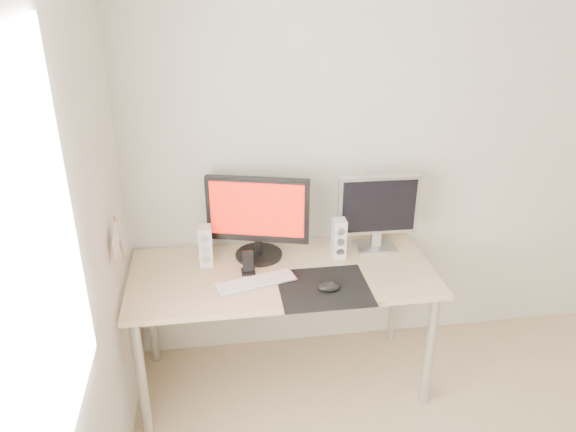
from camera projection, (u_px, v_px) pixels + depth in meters
wall_back at (435, 147)px, 3.18m from camera, size 3.50×0.00×3.50m
wall_left at (28, 397)px, 1.39m from camera, size 0.00×3.50×3.50m
window_pane at (12, 313)px, 1.29m from camera, size 0.00×1.30×1.30m
mousepad at (324, 288)px, 2.80m from camera, size 0.45×0.40×0.00m
mouse at (329, 287)px, 2.77m from camera, size 0.12×0.07×0.04m
desk at (282, 284)px, 2.99m from camera, size 1.60×0.70×0.73m
main_monitor at (258, 215)px, 2.98m from camera, size 0.54×0.32×0.47m
second_monitor at (378, 209)px, 3.09m from camera, size 0.45×0.17×0.43m
speaker_left at (205, 246)px, 2.97m from camera, size 0.07×0.09×0.22m
speaker_right at (339, 238)px, 3.05m from camera, size 0.07×0.09×0.22m
keyboard at (256, 282)px, 2.84m from camera, size 0.44×0.22×0.02m
phone_dock at (248, 267)px, 2.92m from camera, size 0.07×0.06×0.13m
pennant at (117, 240)px, 2.59m from camera, size 0.01×0.23×0.29m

